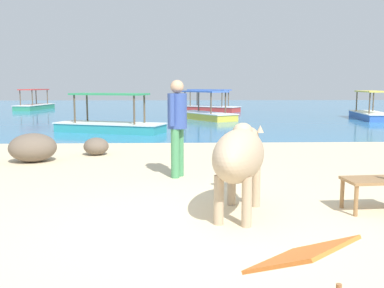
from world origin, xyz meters
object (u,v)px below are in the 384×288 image
boat_red (209,107)px  boat_green (35,105)px  boat_teal (110,124)px  boat_blue (371,113)px  boat_yellow (204,113)px  cow (240,155)px  low_bench_table (376,184)px  person_standing (177,121)px

boat_red → boat_green: 11.18m
boat_teal → boat_blue: 12.24m
boat_yellow → boat_blue: bearing=-122.0°
boat_yellow → boat_blue: (7.61, -0.26, 0.00)m
cow → boat_teal: 9.94m
boat_red → boat_yellow: 5.92m
boat_teal → boat_yellow: same height
cow → low_bench_table: (1.68, 0.05, -0.37)m
low_bench_table → boat_blue: boat_blue is taller
cow → low_bench_table: size_ratio=2.44×
boat_blue → low_bench_table: bearing=164.5°
person_standing → boat_blue: bearing=-100.7°
cow → person_standing: bearing=35.7°
cow → boat_yellow: 14.94m
boat_blue → boat_teal: bearing=123.4°
boat_teal → boat_blue: same height
cow → boat_red: size_ratio=0.53×
person_standing → boat_red: (1.93, 18.65, -0.70)m
boat_teal → boat_green: 15.31m
cow → boat_blue: 16.78m
boat_teal → boat_green: (-6.78, 13.73, 0.00)m
low_bench_table → cow: bearing=177.0°
cow → boat_blue: (8.15, 14.65, -0.46)m
boat_teal → boat_red: bearing=-89.7°
cow → boat_red: boat_red is taller
person_standing → boat_yellow: (1.28, 12.76, -0.70)m
person_standing → boat_green: (-8.99, 21.05, -0.70)m
boat_blue → cow: bearing=159.3°
low_bench_table → boat_teal: (-4.63, 9.43, -0.09)m
low_bench_table → boat_red: bearing=86.7°
boat_teal → boat_blue: (11.09, 5.17, 0.00)m
boat_red → boat_blue: same height
boat_red → cow: bearing=121.9°
cow → boat_teal: boat_teal is taller
boat_teal → low_bench_table: bearing=136.5°
cow → boat_yellow: size_ratio=0.51×
boat_teal → boat_blue: bearing=-134.6°
boat_green → boat_yellow: bearing=-121.0°
person_standing → boat_red: bearing=-71.2°
boat_red → boat_teal: size_ratio=0.95×
person_standing → boat_red: person_standing is taller
cow → boat_blue: size_ratio=0.51×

